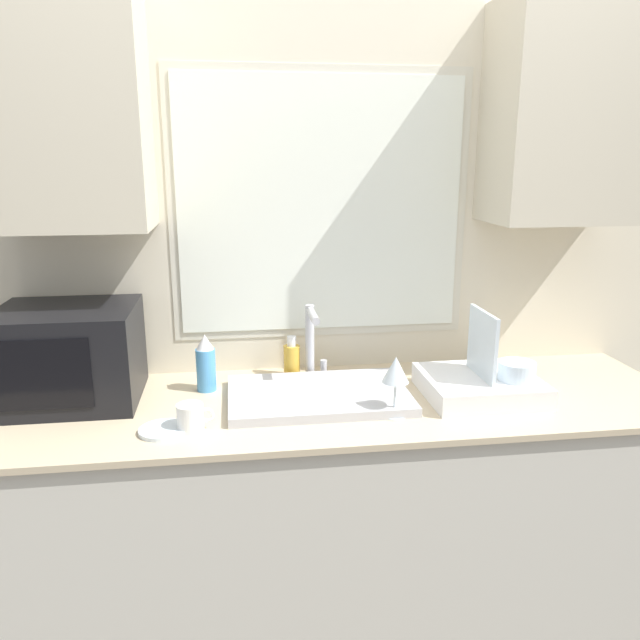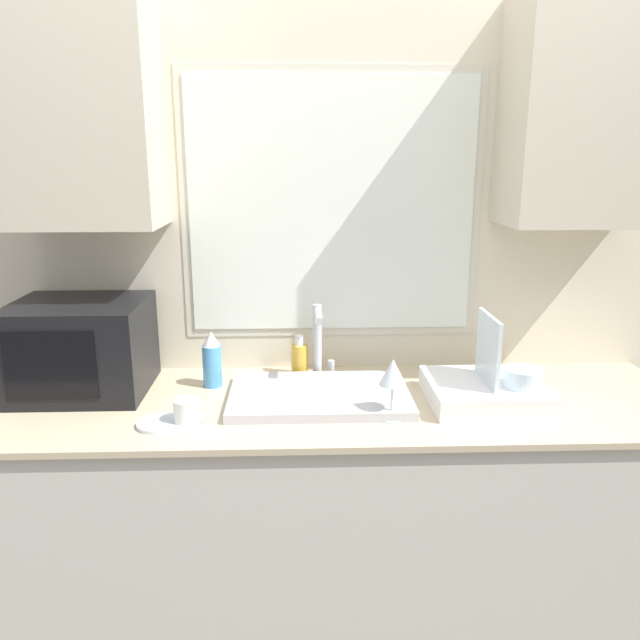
{
  "view_description": "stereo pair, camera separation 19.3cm",
  "coord_description": "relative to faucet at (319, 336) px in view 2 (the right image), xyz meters",
  "views": [
    {
      "loc": [
        -0.32,
        -1.55,
        1.7
      ],
      "look_at": [
        -0.06,
        0.3,
        1.21
      ],
      "focal_mm": 35.0,
      "sensor_mm": 36.0,
      "label": 1
    },
    {
      "loc": [
        -0.12,
        -1.57,
        1.7
      ],
      "look_at": [
        -0.06,
        0.3,
        1.21
      ],
      "focal_mm": 35.0,
      "sensor_mm": 36.0,
      "label": 2
    }
  ],
  "objects": [
    {
      "name": "soap_bottle",
      "position": [
        -0.07,
        0.04,
        -0.1
      ],
      "size": [
        0.06,
        0.06,
        0.15
      ],
      "color": "gold",
      "rests_on": "countertop"
    },
    {
      "name": "spray_bottle",
      "position": [
        -0.37,
        -0.06,
        -0.06
      ],
      "size": [
        0.07,
        0.07,
        0.2
      ],
      "color": "#4C99D8",
      "rests_on": "countertop"
    },
    {
      "name": "wall_back",
      "position": [
        0.05,
        0.12,
        0.32
      ],
      "size": [
        6.0,
        0.38,
        2.6
      ],
      "color": "beige",
      "rests_on": "ground_plane"
    },
    {
      "name": "mug_near_sink",
      "position": [
        -0.4,
        -0.38,
        -0.12
      ],
      "size": [
        0.11,
        0.08,
        0.08
      ],
      "color": "white",
      "rests_on": "countertop"
    },
    {
      "name": "countertop",
      "position": [
        0.05,
        -0.2,
        -0.62
      ],
      "size": [
        2.31,
        0.7,
        0.93
      ],
      "color": "beige",
      "rests_on": "ground_plane"
    },
    {
      "name": "faucet",
      "position": [
        0.0,
        0.0,
        0.0
      ],
      "size": [
        0.08,
        0.18,
        0.27
      ],
      "color": "#B7B7BC",
      "rests_on": "countertop"
    },
    {
      "name": "sink_basin",
      "position": [
        -0.0,
        -0.2,
        -0.14
      ],
      "size": [
        0.59,
        0.39,
        0.03
      ],
      "color": "#B2B2B7",
      "rests_on": "countertop"
    },
    {
      "name": "small_plate",
      "position": [
        -0.48,
        -0.38,
        -0.15
      ],
      "size": [
        0.14,
        0.14,
        0.01
      ],
      "color": "silver",
      "rests_on": "countertop"
    },
    {
      "name": "microwave",
      "position": [
        -0.8,
        -0.09,
        -0.0
      ],
      "size": [
        0.43,
        0.38,
        0.31
      ],
      "color": "black",
      "rests_on": "countertop"
    },
    {
      "name": "wine_glass",
      "position": [
        0.21,
        -0.36,
        -0.01
      ],
      "size": [
        0.08,
        0.08,
        0.19
      ],
      "color": "silver",
      "rests_on": "countertop"
    },
    {
      "name": "dish_rack",
      "position": [
        0.54,
        -0.24,
        -0.11
      ],
      "size": [
        0.37,
        0.34,
        0.29
      ],
      "color": "white",
      "rests_on": "countertop"
    }
  ]
}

